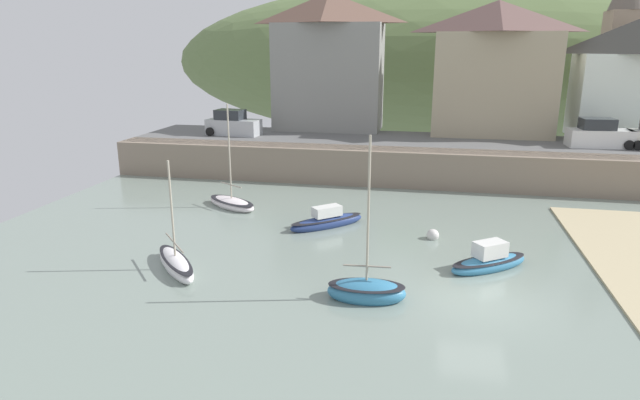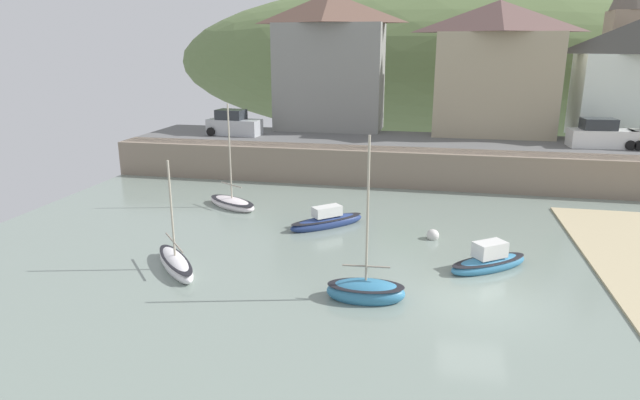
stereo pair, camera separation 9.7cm
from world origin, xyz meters
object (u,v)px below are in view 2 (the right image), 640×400
parked_car_by_wall (600,135)px  motorboat_with_cabin (176,263)px  waterfront_building_right (635,78)px  fishing_boat_green (327,221)px  sailboat_blue_trim (489,262)px  parked_car_near_slipway (234,124)px  church_with_spire (626,40)px  sailboat_far_left (232,203)px  waterfront_building_centre (495,68)px  mooring_buoy (433,235)px  sailboat_tall_mast (366,291)px  waterfront_building_left (330,62)px

parked_car_by_wall → motorboat_with_cabin: bearing=-140.3°
waterfront_building_right → fishing_boat_green: waterfront_building_right is taller
sailboat_blue_trim → parked_car_near_slipway: bearing=99.2°
parked_car_by_wall → fishing_boat_green: bearing=-144.1°
church_with_spire → motorboat_with_cabin: size_ratio=2.84×
church_with_spire → sailboat_far_left: (-25.58, -19.57, -9.22)m
waterfront_building_right → church_with_spire: (0.20, 4.00, 2.69)m
waterfront_building_centre → motorboat_with_cabin: size_ratio=2.05×
waterfront_building_centre → mooring_buoy: size_ratio=16.59×
sailboat_tall_mast → sailboat_far_left: size_ratio=1.03×
church_with_spire → sailboat_tall_mast: church_with_spire is taller
church_with_spire → parked_car_near_slipway: (-29.49, -8.50, -6.27)m
waterfront_building_centre → church_with_spire: (10.03, 4.00, 2.04)m
waterfront_building_left → parked_car_by_wall: (19.56, -4.50, -4.64)m
fishing_boat_green → mooring_buoy: bearing=-50.0°
waterfront_building_right → motorboat_with_cabin: size_ratio=1.78×
waterfront_building_centre → parked_car_by_wall: bearing=-33.6°
sailboat_tall_mast → sailboat_far_left: sailboat_tall_mast is taller
waterfront_building_centre → fishing_boat_green: waterfront_building_centre is taller
fishing_boat_green → motorboat_with_cabin: bearing=-169.0°
sailboat_far_left → fishing_boat_green: (6.10, -2.41, 0.06)m
sailboat_far_left → parked_car_by_wall: 25.10m
motorboat_with_cabin → sailboat_blue_trim: 13.09m
parked_car_by_wall → sailboat_far_left: bearing=-157.4°
sailboat_far_left → parked_car_by_wall: size_ratio=1.46×
church_with_spire → fishing_boat_green: (-19.48, -21.98, -9.17)m
parked_car_near_slipway → parked_car_by_wall: bearing=5.7°
sailboat_blue_trim → parked_car_near_slipway: size_ratio=0.87×
waterfront_building_left → motorboat_with_cabin: size_ratio=2.21×
waterfront_building_centre → sailboat_tall_mast: 27.61m
waterfront_building_left → parked_car_by_wall: 20.60m
sailboat_blue_trim → parked_car_near_slipway: 25.09m
parked_car_by_wall → waterfront_building_centre: bearing=142.6°
sailboat_blue_trim → fishing_boat_green: 8.70m
waterfront_building_left → parked_car_near_slipway: bearing=-146.0°
sailboat_blue_trim → parked_car_near_slipway: parked_car_near_slipway is taller
sailboat_tall_mast → sailboat_blue_trim: 6.07m
waterfront_building_centre → fishing_boat_green: 21.53m
waterfront_building_centre → parked_car_near_slipway: size_ratio=2.34×
motorboat_with_cabin → parked_car_near_slipway: motorboat_with_cabin is taller
fishing_boat_green → parked_car_near_slipway: parked_car_near_slipway is taller
waterfront_building_left → church_with_spire: bearing=9.9°
waterfront_building_centre → sailboat_far_left: waterfront_building_centre is taller
parked_car_near_slipway → mooring_buoy: bearing=-37.0°
waterfront_building_centre → motorboat_with_cabin: 29.60m
sailboat_tall_mast → mooring_buoy: sailboat_tall_mast is taller
waterfront_building_left → church_with_spire: church_with_spire is taller
parked_car_by_wall → mooring_buoy: bearing=-131.1°
sailboat_tall_mast → mooring_buoy: size_ratio=10.55×
waterfront_building_centre → mooring_buoy: (-4.07, -18.74, -7.26)m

